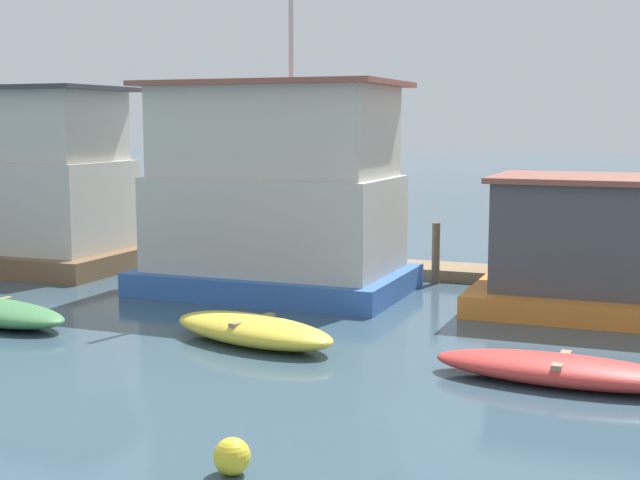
{
  "coord_description": "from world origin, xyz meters",
  "views": [
    {
      "loc": [
        7.47,
        -19.87,
        4.11
      ],
      "look_at": [
        0.0,
        -1.0,
        1.4
      ],
      "focal_mm": 50.0,
      "sensor_mm": 36.0,
      "label": 1
    }
  ],
  "objects_px": {
    "houseboat_orange": "(630,250)",
    "dinghy_yellow": "(252,330)",
    "houseboat_brown": "(14,184)",
    "houseboat_blue": "(275,194)",
    "dinghy_red": "(561,370)",
    "mooring_post_far_right": "(436,253)",
    "buoy_yellow": "(232,456)"
  },
  "relations": [
    {
      "from": "houseboat_blue",
      "to": "dinghy_yellow",
      "type": "distance_m",
      "value": 5.63
    },
    {
      "from": "houseboat_blue",
      "to": "dinghy_yellow",
      "type": "height_order",
      "value": "houseboat_blue"
    },
    {
      "from": "houseboat_brown",
      "to": "houseboat_orange",
      "type": "xyz_separation_m",
      "value": [
        16.59,
        -0.19,
        -0.97
      ]
    },
    {
      "from": "houseboat_blue",
      "to": "mooring_post_far_right",
      "type": "height_order",
      "value": "houseboat_blue"
    },
    {
      "from": "dinghy_yellow",
      "to": "buoy_yellow",
      "type": "height_order",
      "value": "dinghy_yellow"
    },
    {
      "from": "houseboat_orange",
      "to": "dinghy_yellow",
      "type": "relative_size",
      "value": 1.71
    },
    {
      "from": "dinghy_yellow",
      "to": "houseboat_orange",
      "type": "bearing_deg",
      "value": 40.81
    },
    {
      "from": "houseboat_brown",
      "to": "buoy_yellow",
      "type": "bearing_deg",
      "value": -41.7
    },
    {
      "from": "houseboat_brown",
      "to": "buoy_yellow",
      "type": "relative_size",
      "value": 16.08
    },
    {
      "from": "houseboat_brown",
      "to": "houseboat_orange",
      "type": "height_order",
      "value": "houseboat_brown"
    },
    {
      "from": "dinghy_red",
      "to": "mooring_post_far_right",
      "type": "relative_size",
      "value": 2.63
    },
    {
      "from": "houseboat_blue",
      "to": "dinghy_red",
      "type": "xyz_separation_m",
      "value": [
        7.4,
        -5.43,
        -2.14
      ]
    },
    {
      "from": "houseboat_brown",
      "to": "dinghy_red",
      "type": "height_order",
      "value": "houseboat_brown"
    },
    {
      "from": "mooring_post_far_right",
      "to": "dinghy_yellow",
      "type": "bearing_deg",
      "value": -102.48
    },
    {
      "from": "houseboat_orange",
      "to": "mooring_post_far_right",
      "type": "xyz_separation_m",
      "value": [
        -4.73,
        1.85,
        -0.59
      ]
    },
    {
      "from": "houseboat_blue",
      "to": "dinghy_red",
      "type": "height_order",
      "value": "houseboat_blue"
    },
    {
      "from": "houseboat_brown",
      "to": "buoy_yellow",
      "type": "distance_m",
      "value": 17.18
    },
    {
      "from": "mooring_post_far_right",
      "to": "buoy_yellow",
      "type": "distance_m",
      "value": 13.04
    },
    {
      "from": "dinghy_yellow",
      "to": "buoy_yellow",
      "type": "bearing_deg",
      "value": -66.34
    },
    {
      "from": "houseboat_orange",
      "to": "mooring_post_far_right",
      "type": "height_order",
      "value": "houseboat_orange"
    },
    {
      "from": "houseboat_blue",
      "to": "houseboat_brown",
      "type": "bearing_deg",
      "value": 174.97
    },
    {
      "from": "dinghy_red",
      "to": "buoy_yellow",
      "type": "distance_m",
      "value": 6.05
    },
    {
      "from": "mooring_post_far_right",
      "to": "buoy_yellow",
      "type": "bearing_deg",
      "value": -86.2
    },
    {
      "from": "dinghy_yellow",
      "to": "mooring_post_far_right",
      "type": "relative_size",
      "value": 2.46
    },
    {
      "from": "houseboat_brown",
      "to": "houseboat_orange",
      "type": "bearing_deg",
      "value": -0.65
    },
    {
      "from": "mooring_post_far_right",
      "to": "dinghy_red",
      "type": "bearing_deg",
      "value": -62.85
    },
    {
      "from": "buoy_yellow",
      "to": "dinghy_red",
      "type": "bearing_deg",
      "value": 58.55
    },
    {
      "from": "houseboat_blue",
      "to": "mooring_post_far_right",
      "type": "distance_m",
      "value": 4.44
    },
    {
      "from": "houseboat_orange",
      "to": "dinghy_red",
      "type": "distance_m",
      "value": 6.14
    },
    {
      "from": "houseboat_orange",
      "to": "dinghy_red",
      "type": "xyz_separation_m",
      "value": [
        -0.7,
        -5.99,
        -1.14
      ]
    },
    {
      "from": "houseboat_brown",
      "to": "houseboat_blue",
      "type": "height_order",
      "value": "houseboat_blue"
    },
    {
      "from": "dinghy_yellow",
      "to": "buoy_yellow",
      "type": "xyz_separation_m",
      "value": [
        2.49,
        -5.67,
        -0.04
      ]
    }
  ]
}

